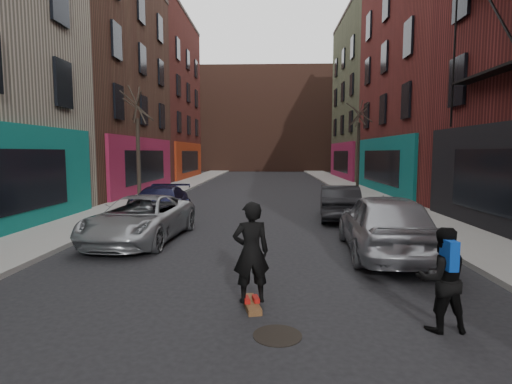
# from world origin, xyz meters

# --- Properties ---
(sidewalk_left) EXTENTS (2.50, 84.00, 0.13)m
(sidewalk_left) POSITION_xyz_m (-6.25, 30.00, 0.07)
(sidewalk_left) COLOR gray
(sidewalk_left) RESTS_ON ground
(sidewalk_right) EXTENTS (2.50, 84.00, 0.13)m
(sidewalk_right) POSITION_xyz_m (6.25, 30.00, 0.07)
(sidewalk_right) COLOR gray
(sidewalk_right) RESTS_ON ground
(building_far) EXTENTS (40.00, 10.00, 14.00)m
(building_far) POSITION_xyz_m (0.00, 56.00, 7.00)
(building_far) COLOR #47281E
(building_far) RESTS_ON ground
(tree_left_far) EXTENTS (2.00, 2.00, 6.50)m
(tree_left_far) POSITION_xyz_m (-6.20, 18.00, 3.38)
(tree_left_far) COLOR black
(tree_left_far) RESTS_ON sidewalk_left
(tree_right_far) EXTENTS (2.00, 2.00, 6.80)m
(tree_right_far) POSITION_xyz_m (6.20, 24.00, 3.53)
(tree_right_far) COLOR black
(tree_right_far) RESTS_ON sidewalk_right
(parked_left_far) EXTENTS (2.58, 4.91, 1.32)m
(parked_left_far) POSITION_xyz_m (-3.29, 9.30, 0.66)
(parked_left_far) COLOR gray
(parked_left_far) RESTS_ON ground
(parked_left_end) EXTENTS (2.04, 4.65, 1.33)m
(parked_left_end) POSITION_xyz_m (-3.56, 12.23, 0.66)
(parked_left_end) COLOR black
(parked_left_end) RESTS_ON ground
(parked_right_far) EXTENTS (2.22, 4.85, 1.61)m
(parked_right_far) POSITION_xyz_m (3.40, 7.92, 0.81)
(parked_right_far) COLOR #9C9EA4
(parked_right_far) RESTS_ON ground
(parked_right_end) EXTENTS (1.83, 4.15, 1.33)m
(parked_right_end) POSITION_xyz_m (3.20, 13.40, 0.66)
(parked_right_end) COLOR black
(parked_right_end) RESTS_ON ground
(skateboard) EXTENTS (0.39, 0.83, 0.10)m
(skateboard) POSITION_xyz_m (0.19, 4.36, 0.05)
(skateboard) COLOR brown
(skateboard) RESTS_ON ground
(skateboarder) EXTENTS (0.69, 0.53, 1.70)m
(skateboarder) POSITION_xyz_m (0.19, 4.36, 0.95)
(skateboarder) COLOR black
(skateboarder) RESTS_ON skateboard
(pedestrian) EXTENTS (0.78, 0.65, 1.53)m
(pedestrian) POSITION_xyz_m (3.00, 3.59, 0.78)
(pedestrian) COLOR black
(pedestrian) RESTS_ON ground
(manhole) EXTENTS (0.70, 0.70, 0.01)m
(manhole) POSITION_xyz_m (0.62, 3.32, 0.01)
(manhole) COLOR black
(manhole) RESTS_ON ground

